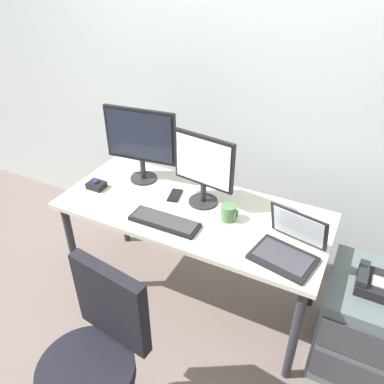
# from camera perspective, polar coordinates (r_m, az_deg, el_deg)

# --- Properties ---
(ground_plane) EXTENTS (8.00, 8.00, 0.00)m
(ground_plane) POSITION_cam_1_polar(r_m,az_deg,el_deg) (2.84, -0.00, -14.89)
(ground_plane) COLOR #72625C
(back_wall) EXTENTS (6.00, 0.10, 2.80)m
(back_wall) POSITION_cam_1_polar(r_m,az_deg,el_deg) (2.64, 7.21, 17.33)
(back_wall) COLOR silver
(back_wall) RESTS_ON ground
(desk) EXTENTS (1.63, 0.71, 0.75)m
(desk) POSITION_cam_1_polar(r_m,az_deg,el_deg) (2.38, -0.00, -4.03)
(desk) COLOR beige
(desk) RESTS_ON ground
(file_cabinet) EXTENTS (0.42, 0.53, 0.60)m
(file_cabinet) POSITION_cam_1_polar(r_m,az_deg,el_deg) (2.49, 23.37, -17.27)
(file_cabinet) COLOR #535D5E
(file_cabinet) RESTS_ON ground
(desk_phone) EXTENTS (0.17, 0.20, 0.09)m
(desk_phone) POSITION_cam_1_polar(r_m,az_deg,el_deg) (2.24, 25.02, -11.94)
(desk_phone) COLOR black
(desk_phone) RESTS_ON file_cabinet
(office_chair) EXTENTS (0.52, 0.52, 0.96)m
(office_chair) POSITION_cam_1_polar(r_m,az_deg,el_deg) (2.03, -13.72, -23.82)
(office_chair) COLOR black
(office_chair) RESTS_ON ground
(monitor_main) EXTENTS (0.48, 0.18, 0.50)m
(monitor_main) POSITION_cam_1_polar(r_m,az_deg,el_deg) (2.50, -7.60, 7.62)
(monitor_main) COLOR #262628
(monitor_main) RESTS_ON desk
(monitor_side) EXTENTS (0.39, 0.18, 0.45)m
(monitor_side) POSITION_cam_1_polar(r_m,az_deg,el_deg) (2.25, 1.72, 3.80)
(monitor_side) COLOR #262628
(monitor_side) RESTS_ON desk
(keyboard) EXTENTS (0.41, 0.14, 0.03)m
(keyboard) POSITION_cam_1_polar(r_m,az_deg,el_deg) (2.21, -4.07, -4.35)
(keyboard) COLOR black
(keyboard) RESTS_ON desk
(laptop) EXTENTS (0.36, 0.35, 0.23)m
(laptop) POSITION_cam_1_polar(r_m,az_deg,el_deg) (2.04, 14.06, -7.77)
(laptop) COLOR black
(laptop) RESTS_ON desk
(trackball_mouse) EXTENTS (0.11, 0.09, 0.07)m
(trackball_mouse) POSITION_cam_1_polar(r_m,az_deg,el_deg) (2.59, -13.91, 1.05)
(trackball_mouse) COLOR black
(trackball_mouse) RESTS_ON desk
(coffee_mug) EXTENTS (0.10, 0.09, 0.10)m
(coffee_mug) POSITION_cam_1_polar(r_m,az_deg,el_deg) (2.23, 5.41, -3.05)
(coffee_mug) COLOR #4C7849
(coffee_mug) RESTS_ON desk
(cell_phone) EXTENTS (0.10, 0.15, 0.01)m
(cell_phone) POSITION_cam_1_polar(r_m,az_deg,el_deg) (2.44, -2.53, -0.49)
(cell_phone) COLOR black
(cell_phone) RESTS_ON desk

